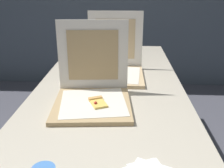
# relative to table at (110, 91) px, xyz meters

# --- Properties ---
(table) EXTENTS (0.89, 2.02, 0.75)m
(table) POSITION_rel_table_xyz_m (0.00, 0.00, 0.00)
(table) COLOR #BCB29E
(table) RESTS_ON ground
(pizza_box_front) EXTENTS (0.42, 0.43, 0.41)m
(pizza_box_front) POSITION_rel_table_xyz_m (-0.08, -0.27, 0.11)
(pizza_box_front) COLOR tan
(pizza_box_front) RESTS_ON table
(pizza_box_middle) EXTENTS (0.39, 0.42, 0.41)m
(pizza_box_middle) POSITION_rel_table_xyz_m (0.02, 0.16, 0.11)
(pizza_box_middle) COLOR tan
(pizza_box_middle) RESTS_ON table
(cup_white_mid) EXTENTS (0.06, 0.06, 0.07)m
(cup_white_mid) POSITION_rel_table_xyz_m (-0.28, -0.00, 0.09)
(cup_white_mid) COLOR white
(cup_white_mid) RESTS_ON table
(cup_white_far) EXTENTS (0.06, 0.06, 0.07)m
(cup_white_far) POSITION_rel_table_xyz_m (-0.23, 0.36, 0.09)
(cup_white_far) COLOR white
(cup_white_far) RESTS_ON table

